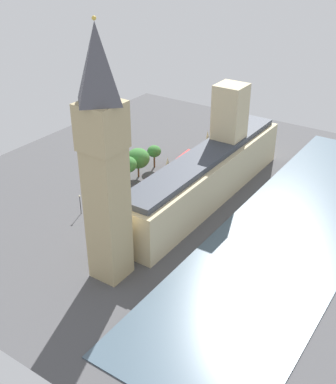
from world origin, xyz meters
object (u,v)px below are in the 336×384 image
object	(u,v)px
plane_tree_near_tower	(154,151)
plane_tree_far_end	(138,158)
street_lamp_slot_10	(80,201)
parliament_building	(209,170)
car_yellow_cab_leading	(125,204)
car_black_opposite_hall	(104,224)
car_blue_under_trees	(205,153)
double_decker_bus_trailing	(184,162)
clock_tower	(104,158)
double_decker_bus_by_river_gate	(163,177)
pedestrian_corner	(218,156)
pedestrian_kerbside	(228,151)
plane_tree_midblock	(127,165)

from	to	relation	value
plane_tree_near_tower	plane_tree_far_end	bearing A→B (deg)	89.19
street_lamp_slot_10	parliament_building	bearing A→B (deg)	-129.89
car_yellow_cab_leading	plane_tree_near_tower	world-z (taller)	plane_tree_near_tower
car_yellow_cab_leading	car_black_opposite_hall	distance (m)	11.14
car_yellow_cab_leading	street_lamp_slot_10	world-z (taller)	street_lamp_slot_10
car_blue_under_trees	street_lamp_slot_10	distance (m)	52.43
car_blue_under_trees	car_yellow_cab_leading	distance (m)	42.34
double_decker_bus_trailing	plane_tree_near_tower	xyz separation A→B (m)	(8.73, 4.18, 2.91)
parliament_building	clock_tower	bearing A→B (deg)	89.89
street_lamp_slot_10	plane_tree_far_end	bearing A→B (deg)	-89.50
double_decker_bus_by_river_gate	street_lamp_slot_10	distance (m)	27.51
pedestrian_corner	plane_tree_near_tower	world-z (taller)	plane_tree_near_tower
parliament_building	car_yellow_cab_leading	world-z (taller)	parliament_building
car_blue_under_trees	pedestrian_corner	size ratio (longest dim) A/B	3.06
double_decker_bus_trailing	double_decker_bus_by_river_gate	world-z (taller)	same
double_decker_bus_trailing	car_yellow_cab_leading	bearing A→B (deg)	-96.62
car_black_opposite_hall	pedestrian_corner	distance (m)	54.04
plane_tree_near_tower	street_lamp_slot_10	world-z (taller)	plane_tree_near_tower
plane_tree_far_end	pedestrian_kerbside	bearing A→B (deg)	-115.31
parliament_building	car_yellow_cab_leading	size ratio (longest dim) A/B	15.77
parliament_building	car_blue_under_trees	size ratio (longest dim) A/B	14.93
plane_tree_near_tower	plane_tree_midblock	bearing A→B (deg)	93.18
parliament_building	clock_tower	xyz separation A→B (m)	(0.08, 43.10, 20.40)
plane_tree_near_tower	plane_tree_far_end	xyz separation A→B (m)	(0.12, 8.32, 0.75)
parliament_building	pedestrian_kerbside	world-z (taller)	parliament_building
car_black_opposite_hall	plane_tree_near_tower	distance (m)	37.76
car_yellow_cab_leading	plane_tree_far_end	xyz separation A→B (m)	(8.01, -16.88, 5.42)
double_decker_bus_trailing	plane_tree_midblock	bearing A→B (deg)	-117.78
clock_tower	double_decker_bus_by_river_gate	size ratio (longest dim) A/B	5.22
car_blue_under_trees	pedestrian_kerbside	size ratio (longest dim) A/B	3.02
parliament_building	car_blue_under_trees	xyz separation A→B (m)	(14.66, -23.53, -7.17)
car_black_opposite_hall	street_lamp_slot_10	distance (m)	10.18
car_black_opposite_hall	car_yellow_cab_leading	bearing A→B (deg)	95.32
car_blue_under_trees	double_decker_bus_by_river_gate	xyz separation A→B (m)	(-0.56, 25.75, 1.75)
car_blue_under_trees	pedestrian_corner	xyz separation A→B (m)	(-4.76, -0.55, -0.20)
car_blue_under_trees	street_lamp_slot_10	size ratio (longest dim) A/B	0.82
street_lamp_slot_10	car_blue_under_trees	bearing A→B (deg)	-99.67
double_decker_bus_by_river_gate	pedestrian_corner	world-z (taller)	double_decker_bus_by_river_gate
car_yellow_cab_leading	pedestrian_corner	size ratio (longest dim) A/B	2.90
clock_tower	double_decker_bus_trailing	bearing A→B (deg)	-74.65
car_blue_under_trees	street_lamp_slot_10	xyz separation A→B (m)	(8.79, 51.59, 3.18)
parliament_building	plane_tree_midblock	bearing A→B (deg)	19.94
clock_tower	pedestrian_corner	world-z (taller)	clock_tower
car_yellow_cab_leading	street_lamp_slot_10	distance (m)	12.51
double_decker_bus_trailing	car_blue_under_trees	bearing A→B (deg)	84.29
car_black_opposite_hall	plane_tree_near_tower	bearing A→B (deg)	101.28
pedestrian_kerbside	street_lamp_slot_10	xyz separation A→B (m)	(14.57, 57.43, 3.36)
car_black_opposite_hall	double_decker_bus_trailing	bearing A→B (deg)	87.66
car_yellow_cab_leading	plane_tree_near_tower	bearing A→B (deg)	105.03
plane_tree_far_end	street_lamp_slot_10	size ratio (longest dim) A/B	1.63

